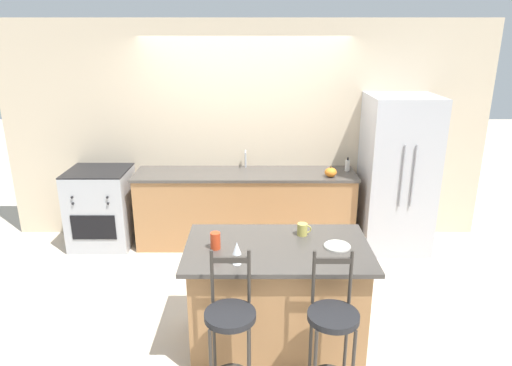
% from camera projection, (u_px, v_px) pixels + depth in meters
% --- Properties ---
extents(ground_plane, '(18.00, 18.00, 0.00)m').
position_uv_depth(ground_plane, '(246.00, 255.00, 5.47)').
color(ground_plane, beige).
extents(wall_back, '(6.00, 0.07, 2.70)m').
position_uv_depth(wall_back, '(247.00, 132.00, 5.69)').
color(wall_back, beige).
rests_on(wall_back, ground_plane).
extents(back_counter, '(2.67, 0.66, 0.93)m').
position_uv_depth(back_counter, '(246.00, 207.00, 5.67)').
color(back_counter, '#A87547').
rests_on(back_counter, ground_plane).
extents(sink_faucet, '(0.02, 0.13, 0.22)m').
position_uv_depth(sink_faucet, '(247.00, 157.00, 5.67)').
color(sink_faucet, '#ADAFB5').
rests_on(sink_faucet, back_counter).
extents(kitchen_island, '(1.47, 0.88, 0.92)m').
position_uv_depth(kitchen_island, '(278.00, 296.00, 3.76)').
color(kitchen_island, '#A87547').
rests_on(kitchen_island, ground_plane).
extents(refrigerator, '(0.78, 0.79, 1.86)m').
position_uv_depth(refrigerator, '(397.00, 174.00, 5.44)').
color(refrigerator, '#BCBCC1').
rests_on(refrigerator, ground_plane).
extents(oven_range, '(0.72, 0.69, 0.96)m').
position_uv_depth(oven_range, '(103.00, 207.00, 5.63)').
color(oven_range, '#ADAFB5').
rests_on(oven_range, ground_plane).
extents(bar_stool_near, '(0.35, 0.35, 1.15)m').
position_uv_depth(bar_stool_near, '(231.00, 330.00, 3.10)').
color(bar_stool_near, '#332D28').
rests_on(bar_stool_near, ground_plane).
extents(bar_stool_far, '(0.35, 0.35, 1.15)m').
position_uv_depth(bar_stool_far, '(333.00, 331.00, 3.09)').
color(bar_stool_far, '#332D28').
rests_on(bar_stool_far, ground_plane).
extents(dinner_plate, '(0.21, 0.21, 0.02)m').
position_uv_depth(dinner_plate, '(338.00, 246.00, 3.61)').
color(dinner_plate, beige).
rests_on(dinner_plate, kitchen_island).
extents(wine_glass, '(0.07, 0.07, 0.18)m').
position_uv_depth(wine_glass, '(238.00, 249.00, 3.31)').
color(wine_glass, white).
rests_on(wine_glass, kitchen_island).
extents(coffee_mug, '(0.12, 0.09, 0.10)m').
position_uv_depth(coffee_mug, '(304.00, 229.00, 3.81)').
color(coffee_mug, '#C1B251').
rests_on(coffee_mug, kitchen_island).
extents(tumbler_cup, '(0.08, 0.08, 0.14)m').
position_uv_depth(tumbler_cup, '(216.00, 241.00, 3.57)').
color(tumbler_cup, red).
rests_on(tumbler_cup, kitchen_island).
extents(pumpkin_decoration, '(0.14, 0.14, 0.13)m').
position_uv_depth(pumpkin_decoration, '(332.00, 172.00, 5.33)').
color(pumpkin_decoration, orange).
rests_on(pumpkin_decoration, back_counter).
extents(soap_bottle, '(0.06, 0.06, 0.17)m').
position_uv_depth(soap_bottle, '(348.00, 165.00, 5.55)').
color(soap_bottle, silver).
rests_on(soap_bottle, back_counter).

